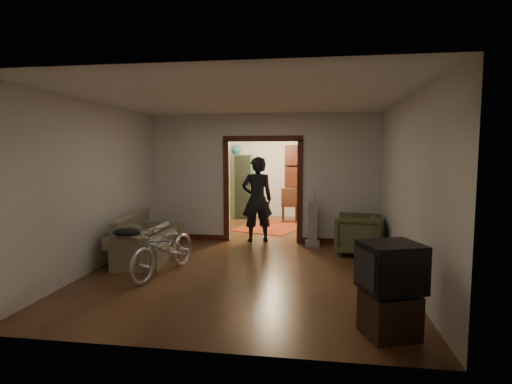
% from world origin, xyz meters
% --- Properties ---
extents(floor, '(5.00, 8.50, 0.01)m').
position_xyz_m(floor, '(0.00, 0.00, 0.00)').
color(floor, '#3B2213').
rests_on(floor, ground).
extents(ceiling, '(5.00, 8.50, 0.01)m').
position_xyz_m(ceiling, '(0.00, 0.00, 2.80)').
color(ceiling, white).
rests_on(ceiling, floor).
extents(wall_back, '(5.00, 0.02, 2.80)m').
position_xyz_m(wall_back, '(0.00, 4.25, 1.40)').
color(wall_back, beige).
rests_on(wall_back, floor).
extents(wall_left, '(0.02, 8.50, 2.80)m').
position_xyz_m(wall_left, '(-2.50, 0.00, 1.40)').
color(wall_left, beige).
rests_on(wall_left, floor).
extents(wall_right, '(0.02, 8.50, 2.80)m').
position_xyz_m(wall_right, '(2.50, 0.00, 1.40)').
color(wall_right, beige).
rests_on(wall_right, floor).
extents(partition_wall, '(5.00, 0.14, 2.80)m').
position_xyz_m(partition_wall, '(0.00, 0.75, 1.40)').
color(partition_wall, beige).
rests_on(partition_wall, floor).
extents(door_casing, '(1.74, 0.20, 2.32)m').
position_xyz_m(door_casing, '(0.00, 0.75, 1.10)').
color(door_casing, '#3B170D').
rests_on(door_casing, floor).
extents(far_window, '(0.98, 0.06, 1.28)m').
position_xyz_m(far_window, '(0.70, 4.21, 1.55)').
color(far_window, black).
rests_on(far_window, wall_back).
extents(chandelier, '(0.24, 0.24, 0.24)m').
position_xyz_m(chandelier, '(0.00, 2.50, 2.35)').
color(chandelier, '#FFE0A5').
rests_on(chandelier, ceiling).
extents(light_switch, '(0.08, 0.01, 0.12)m').
position_xyz_m(light_switch, '(1.05, 0.68, 1.25)').
color(light_switch, silver).
rests_on(light_switch, partition_wall).
extents(sofa, '(1.02, 1.86, 0.81)m').
position_xyz_m(sofa, '(-1.91, -1.02, 0.41)').
color(sofa, brown).
rests_on(sofa, floor).
extents(rolled_paper, '(0.11, 0.84, 0.11)m').
position_xyz_m(rolled_paper, '(-1.81, -0.72, 0.53)').
color(rolled_paper, beige).
rests_on(rolled_paper, sofa).
extents(jacket, '(0.46, 0.34, 0.13)m').
position_xyz_m(jacket, '(-1.86, -1.93, 0.68)').
color(jacket, black).
rests_on(jacket, sofa).
extents(bicycle, '(0.93, 1.75, 0.88)m').
position_xyz_m(bicycle, '(-1.25, -1.89, 0.44)').
color(bicycle, silver).
rests_on(bicycle, floor).
extents(armchair, '(0.98, 0.96, 0.77)m').
position_xyz_m(armchair, '(1.96, -0.10, 0.39)').
color(armchair, '#494D2B').
rests_on(armchair, floor).
extents(tv_stand, '(0.66, 0.63, 0.48)m').
position_xyz_m(tv_stand, '(1.94, -3.62, 0.24)').
color(tv_stand, black).
rests_on(tv_stand, floor).
extents(crt_tv, '(0.74, 0.70, 0.51)m').
position_xyz_m(crt_tv, '(1.94, -3.62, 0.76)').
color(crt_tv, black).
rests_on(crt_tv, tv_stand).
extents(vacuum, '(0.34, 0.29, 0.96)m').
position_xyz_m(vacuum, '(1.09, 0.40, 0.48)').
color(vacuum, gray).
rests_on(vacuum, floor).
extents(person, '(0.79, 0.64, 1.87)m').
position_xyz_m(person, '(-0.12, 0.69, 0.94)').
color(person, black).
rests_on(person, floor).
extents(oriental_rug, '(2.09, 2.37, 0.02)m').
position_xyz_m(oriental_rug, '(0.02, 2.44, 0.01)').
color(oriental_rug, maroon).
rests_on(oriental_rug, floor).
extents(locker, '(1.06, 0.77, 1.90)m').
position_xyz_m(locker, '(-1.20, 3.83, 0.95)').
color(locker, '#243620').
rests_on(locker, floor).
extents(globe, '(0.30, 0.30, 0.30)m').
position_xyz_m(globe, '(-1.20, 3.83, 1.94)').
color(globe, '#1E5972').
rests_on(globe, locker).
extents(desk, '(1.00, 0.66, 0.69)m').
position_xyz_m(desk, '(1.21, 3.69, 0.35)').
color(desk, black).
rests_on(desk, floor).
extents(desk_chair, '(0.52, 0.52, 0.97)m').
position_xyz_m(desk_chair, '(0.43, 3.26, 0.48)').
color(desk_chair, black).
rests_on(desk_chair, floor).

